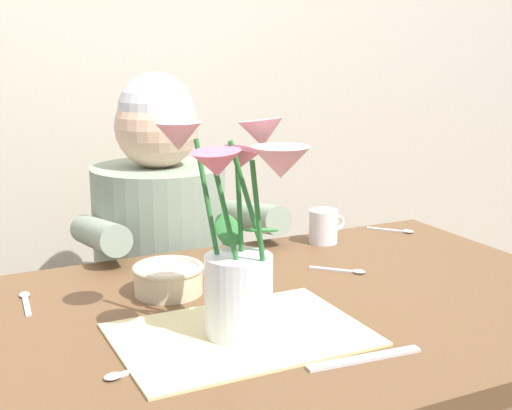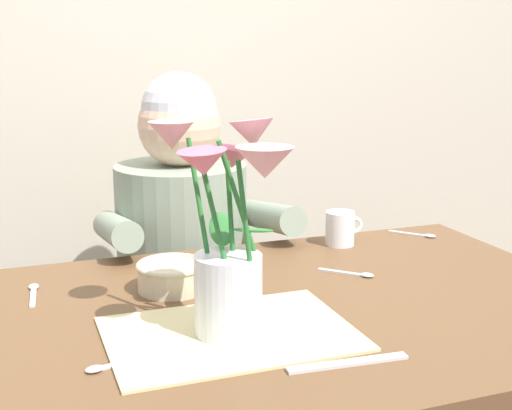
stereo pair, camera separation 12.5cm
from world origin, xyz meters
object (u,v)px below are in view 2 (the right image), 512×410
(flower_vase, at_px, (228,236))
(ceramic_bowl, at_px, (172,275))
(dinner_knife, at_px, (348,363))
(seated_person, at_px, (184,290))
(ceramic_mug, at_px, (341,228))

(flower_vase, relative_size, ceramic_bowl, 2.60)
(dinner_knife, bearing_deg, seated_person, 96.35)
(flower_vase, xyz_separation_m, ceramic_bowl, (-0.04, 0.24, -0.14))
(ceramic_bowl, xyz_separation_m, dinner_knife, (0.17, -0.40, -0.03))
(seated_person, relative_size, ceramic_bowl, 8.35)
(seated_person, height_order, flower_vase, seated_person)
(ceramic_bowl, relative_size, dinner_knife, 0.72)
(dinner_knife, height_order, ceramic_mug, ceramic_mug)
(seated_person, bearing_deg, dinner_knife, -86.13)
(ceramic_mug, bearing_deg, seated_person, 135.71)
(flower_vase, xyz_separation_m, dinner_knife, (0.13, -0.16, -0.17))
(flower_vase, distance_m, ceramic_mug, 0.59)
(flower_vase, bearing_deg, seated_person, 81.83)
(seated_person, distance_m, ceramic_bowl, 0.53)
(seated_person, xyz_separation_m, dinner_knife, (0.03, -0.87, 0.18))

